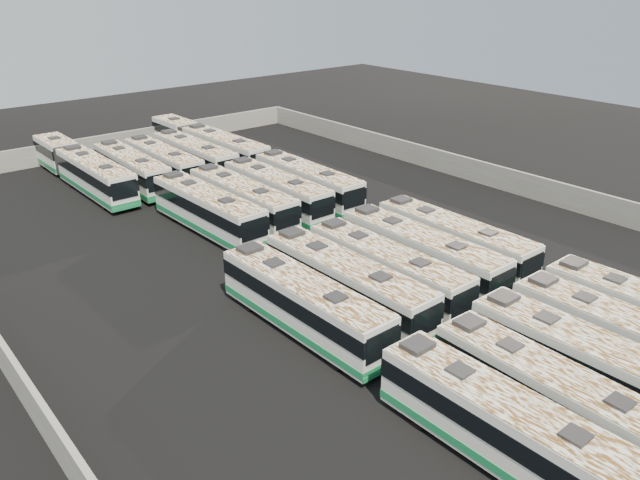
{
  "coord_description": "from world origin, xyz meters",
  "views": [
    {
      "loc": [
        -26.99,
        -31.92,
        19.44
      ],
      "look_at": [
        -0.99,
        -0.7,
        1.6
      ],
      "focal_mm": 35.0,
      "sensor_mm": 36.0,
      "label": 1
    }
  ],
  "objects": [
    {
      "name": "bus_front_right",
      "position": [
        2.48,
        -21.3,
        1.8
      ],
      "size": [
        2.64,
        12.5,
        3.52
      ],
      "rotation": [
        0.0,
        0.0,
        0.0
      ],
      "color": "silver",
      "rests_on": "ground"
    },
    {
      "name": "bus_front_center",
      "position": [
        -1.02,
        -21.26,
        1.83
      ],
      "size": [
        2.81,
        12.73,
        3.58
      ],
      "rotation": [
        0.0,
        0.0,
        0.01
      ],
      "color": "silver",
      "rests_on": "ground"
    },
    {
      "name": "bus_midback_right",
      "position": [
        2.49,
        9.32,
        1.8
      ],
      "size": [
        2.69,
        12.48,
        3.52
      ],
      "rotation": [
        0.0,
        0.0,
        -0.0
      ],
      "color": "silver",
      "rests_on": "ground"
    },
    {
      "name": "bus_midfront_center",
      "position": [
        -1.0,
        -7.34,
        1.78
      ],
      "size": [
        2.64,
        12.35,
        3.48
      ],
      "rotation": [
        0.0,
        0.0,
        0.0
      ],
      "color": "silver",
      "rests_on": "ground"
    },
    {
      "name": "bus_back_far_right",
      "position": [
        5.87,
        26.66,
        1.84
      ],
      "size": [
        3.12,
        19.9,
        3.6
      ],
      "rotation": [
        0.0,
        0.0,
        0.02
      ],
      "color": "silver",
      "rests_on": "ground"
    },
    {
      "name": "bus_midback_center",
      "position": [
        -0.96,
        9.36,
        1.8
      ],
      "size": [
        2.67,
        12.49,
        3.52
      ],
      "rotation": [
        0.0,
        0.0,
        0.0
      ],
      "color": "silver",
      "rests_on": "ground"
    },
    {
      "name": "bus_midfront_far_left",
      "position": [
        -7.78,
        -7.37,
        1.82
      ],
      "size": [
        2.81,
        12.66,
        3.56
      ],
      "rotation": [
        0.0,
        0.0,
        0.01
      ],
      "color": "silver",
      "rests_on": "ground"
    },
    {
      "name": "bus_midback_far_right",
      "position": [
        5.94,
        9.38,
        1.82
      ],
      "size": [
        2.91,
        12.69,
        3.56
      ],
      "rotation": [
        0.0,
        0.0,
        -0.02
      ],
      "color": "silver",
      "rests_on": "ground"
    },
    {
      "name": "bus_midfront_right",
      "position": [
        2.38,
        -7.26,
        1.84
      ],
      "size": [
        2.71,
        12.75,
        3.6
      ],
      "rotation": [
        0.0,
        0.0,
        0.0
      ],
      "color": "silver",
      "rests_on": "ground"
    },
    {
      "name": "bus_midfront_left",
      "position": [
        -4.33,
        -7.22,
        1.84
      ],
      "size": [
        2.83,
        12.8,
        3.6
      ],
      "rotation": [
        0.0,
        0.0,
        0.01
      ],
      "color": "silver",
      "rests_on": "ground"
    },
    {
      "name": "bus_back_right",
      "position": [
        2.41,
        23.22,
        1.81
      ],
      "size": [
        2.76,
        12.57,
        3.54
      ],
      "rotation": [
        0.0,
        0.0,
        0.01
      ],
      "color": "silver",
      "rests_on": "ground"
    },
    {
      "name": "bus_midfront_far_right",
      "position": [
        5.85,
        -7.18,
        1.8
      ],
      "size": [
        2.71,
        12.51,
        3.52
      ],
      "rotation": [
        0.0,
        0.0,
        -0.01
      ],
      "color": "silver",
      "rests_on": "ground"
    },
    {
      "name": "bus_back_left",
      "position": [
        -4.31,
        23.32,
        1.77
      ],
      "size": [
        2.87,
        12.36,
        3.47
      ],
      "rotation": [
        0.0,
        0.0,
        -0.02
      ],
      "color": "silver",
      "rests_on": "ground"
    },
    {
      "name": "bus_back_center",
      "position": [
        -0.98,
        23.42,
        1.76
      ],
      "size": [
        2.65,
        12.21,
        3.44
      ],
      "rotation": [
        0.0,
        0.0,
        -0.01
      ],
      "color": "silver",
      "rests_on": "ground"
    },
    {
      "name": "bus_back_far_left",
      "position": [
        -7.81,
        26.73,
        1.82
      ],
      "size": [
        2.77,
        19.61,
        3.56
      ],
      "rotation": [
        0.0,
        0.0,
        0.01
      ],
      "color": "silver",
      "rests_on": "ground"
    },
    {
      "name": "perimeter_wall",
      "position": [
        0.0,
        0.0,
        1.1
      ],
      "size": [
        45.2,
        73.2,
        2.2
      ],
      "color": "slate",
      "rests_on": "ground"
    },
    {
      "name": "bus_front_far_left",
      "position": [
        -7.81,
        -21.18,
        1.79
      ],
      "size": [
        2.73,
        12.43,
        3.5
      ],
      "rotation": [
        0.0,
        0.0,
        0.01
      ],
      "color": "silver",
      "rests_on": "ground"
    },
    {
      "name": "bus_midback_left",
      "position": [
        -4.32,
        9.16,
        1.83
      ],
      "size": [
        3.0,
        12.76,
        3.58
      ],
      "rotation": [
        0.0,
        0.0,
        0.03
      ],
      "color": "silver",
      "rests_on": "ground"
    },
    {
      "name": "bus_front_left",
      "position": [
        -4.45,
        -21.32,
        1.76
      ],
      "size": [
        2.89,
        12.26,
        3.44
      ],
      "rotation": [
        0.0,
        0.0,
        -0.03
      ],
      "color": "silver",
      "rests_on": "ground"
    },
    {
      "name": "ground",
      "position": [
        0.0,
        0.0,
        0.0
      ],
      "size": [
        140.0,
        140.0,
        0.0
      ],
      "primitive_type": "plane",
      "color": "black",
      "rests_on": "ground"
    }
  ]
}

